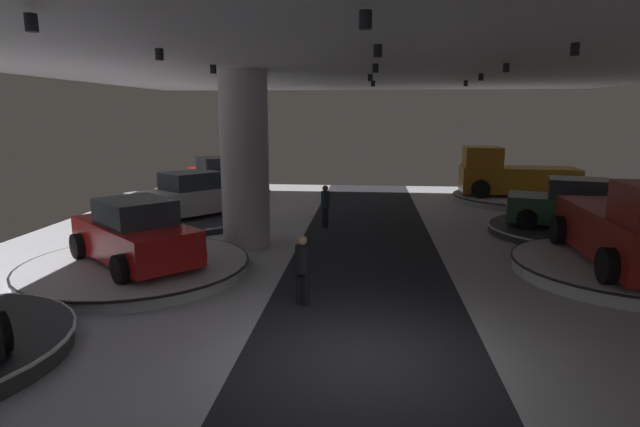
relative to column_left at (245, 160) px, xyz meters
The scene contains 17 objects.
ground 8.99m from the column_left, 63.05° to the right, with size 24.00×44.00×0.06m.
ceiling_with_spotlights 9.00m from the column_left, 63.05° to the right, with size 24.00×44.00×0.39m.
column_left is the anchor object (origin of this frame).
display_platform_deep_left 9.87m from the column_left, 112.18° to the left, with size 5.34×5.34×0.38m.
display_car_deep_left 9.64m from the column_left, 112.15° to the left, with size 3.80×4.50×1.71m.
display_platform_mid_left 4.73m from the column_left, 123.77° to the right, with size 5.94×5.94×0.32m.
display_car_mid_left 4.31m from the column_left, 123.33° to the right, with size 4.33×4.14×1.71m.
display_platform_far_right 11.53m from the column_left, 12.51° to the left, with size 5.54×5.54×0.29m.
display_car_far_right 11.39m from the column_left, 12.44° to the left, with size 4.54×3.13×1.71m.
display_platform_deep_right 14.72m from the column_left, 40.45° to the left, with size 5.97×5.97×0.31m.
pickup_truck_deep_right 14.34m from the column_left, 41.35° to the left, with size 5.42×2.91×2.30m.
display_platform_mid_right 11.17m from the column_left, 12.19° to the right, with size 5.68×5.68×0.36m.
pickup_truck_mid_right 11.03m from the column_left, 13.85° to the right, with size 2.86×5.40×2.30m.
display_platform_far_left 5.07m from the column_left, 134.50° to the left, with size 5.06×5.06×0.27m.
display_car_far_left 4.69m from the column_left, 134.10° to the left, with size 4.02×4.41×1.71m.
visitor_walking_near 4.08m from the column_left, 50.54° to the left, with size 0.32×0.32×1.59m.
visitor_walking_far 6.01m from the column_left, 64.28° to the right, with size 0.32×0.32×1.59m.
Camera 1 is at (0.02, -8.39, 4.21)m, focal length 29.05 mm.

